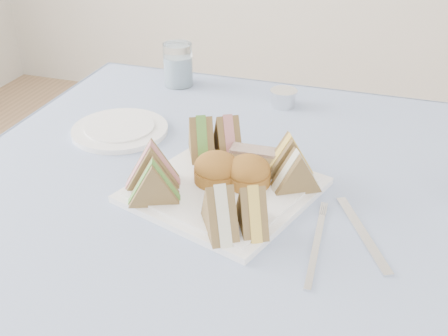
% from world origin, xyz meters
% --- Properties ---
extents(tablecloth, '(1.02, 1.02, 0.01)m').
position_xyz_m(tablecloth, '(0.00, 0.00, 0.74)').
color(tablecloth, '#AFCAF7').
rests_on(tablecloth, table).
extents(serving_plate, '(0.35, 0.35, 0.01)m').
position_xyz_m(serving_plate, '(0.00, -0.02, 0.75)').
color(serving_plate, white).
rests_on(serving_plate, tablecloth).
extents(sandwich_fl_a, '(0.10, 0.08, 0.08)m').
position_xyz_m(sandwich_fl_a, '(-0.12, -0.05, 0.80)').
color(sandwich_fl_a, brown).
rests_on(sandwich_fl_a, serving_plate).
extents(sandwich_fl_b, '(0.09, 0.07, 0.08)m').
position_xyz_m(sandwich_fl_b, '(-0.10, -0.10, 0.80)').
color(sandwich_fl_b, brown).
rests_on(sandwich_fl_b, serving_plate).
extents(sandwich_fr_a, '(0.07, 0.09, 0.07)m').
position_xyz_m(sandwich_fr_a, '(0.08, -0.12, 0.80)').
color(sandwich_fr_a, brown).
rests_on(sandwich_fr_a, serving_plate).
extents(sandwich_fr_b, '(0.08, 0.10, 0.08)m').
position_xyz_m(sandwich_fr_b, '(0.03, -0.14, 0.80)').
color(sandwich_fr_b, brown).
rests_on(sandwich_fr_b, serving_plate).
extents(sandwich_bl_a, '(0.08, 0.10, 0.08)m').
position_xyz_m(sandwich_bl_a, '(-0.08, 0.07, 0.80)').
color(sandwich_bl_a, brown).
rests_on(sandwich_bl_a, serving_plate).
extents(sandwich_bl_b, '(0.08, 0.10, 0.08)m').
position_xyz_m(sandwich_bl_b, '(-0.03, 0.10, 0.80)').
color(sandwich_bl_b, brown).
rests_on(sandwich_bl_b, serving_plate).
extents(sandwich_br_a, '(0.09, 0.08, 0.07)m').
position_xyz_m(sandwich_br_a, '(0.12, 0.01, 0.80)').
color(sandwich_br_a, brown).
rests_on(sandwich_br_a, serving_plate).
extents(sandwich_br_b, '(0.10, 0.08, 0.08)m').
position_xyz_m(sandwich_br_b, '(0.10, 0.05, 0.80)').
color(sandwich_br_b, brown).
rests_on(sandwich_br_b, serving_plate).
extents(scone_left, '(0.10, 0.10, 0.05)m').
position_xyz_m(scone_left, '(-0.02, -0.01, 0.78)').
color(scone_left, '#965C1D').
rests_on(scone_left, serving_plate).
extents(scone_right, '(0.08, 0.08, 0.05)m').
position_xyz_m(scone_right, '(0.04, -0.00, 0.78)').
color(scone_right, '#965C1D').
rests_on(scone_right, serving_plate).
extents(pastry_slice, '(0.09, 0.04, 0.04)m').
position_xyz_m(pastry_slice, '(0.03, 0.06, 0.78)').
color(pastry_slice, tan).
rests_on(pastry_slice, serving_plate).
extents(side_plate, '(0.22, 0.22, 0.01)m').
position_xyz_m(side_plate, '(-0.28, 0.13, 0.75)').
color(side_plate, white).
rests_on(side_plate, tablecloth).
extents(water_glass, '(0.09, 0.09, 0.11)m').
position_xyz_m(water_glass, '(-0.26, 0.42, 0.80)').
color(water_glass, white).
rests_on(water_glass, tablecloth).
extents(tea_strainer, '(0.07, 0.07, 0.04)m').
position_xyz_m(tea_strainer, '(0.01, 0.37, 0.76)').
color(tea_strainer, silver).
rests_on(tea_strainer, tablecloth).
extents(knife, '(0.11, 0.18, 0.00)m').
position_xyz_m(knife, '(0.24, -0.07, 0.75)').
color(knife, silver).
rests_on(knife, tablecloth).
extents(fork, '(0.02, 0.18, 0.00)m').
position_xyz_m(fork, '(0.18, -0.13, 0.75)').
color(fork, silver).
rests_on(fork, tablecloth).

